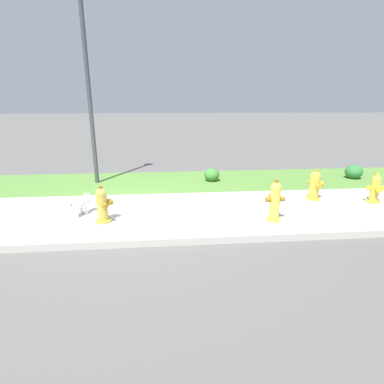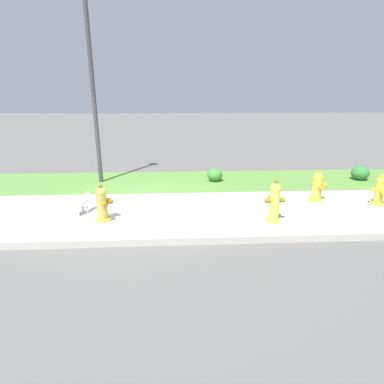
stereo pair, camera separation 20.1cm
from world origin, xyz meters
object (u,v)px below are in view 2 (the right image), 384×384
object	(u,v)px
fire_hydrant_near_corner	(317,187)
fire_hydrant_across_street	(102,204)
fire_hydrant_far_end	(380,191)
small_white_dog	(81,202)
fire_hydrant_mid_block	(274,202)
shrub_bush_far_verge	(360,173)
street_lamp	(90,56)
shrub_bush_mid_verge	(215,175)

from	to	relation	value
fire_hydrant_near_corner	fire_hydrant_across_street	bearing A→B (deg)	-84.80
fire_hydrant_far_end	small_white_dog	xyz separation A→B (m)	(-6.15, -0.20, -0.07)
small_white_dog	fire_hydrant_mid_block	bearing A→B (deg)	-69.28
fire_hydrant_near_corner	shrub_bush_far_verge	xyz separation A→B (m)	(2.09, 1.78, -0.13)
street_lamp	fire_hydrant_across_street	bearing A→B (deg)	-76.21
fire_hydrant_mid_block	small_white_dog	distance (m)	3.67
fire_hydrant_far_end	small_white_dog	distance (m)	6.15
fire_hydrant_across_street	street_lamp	xyz separation A→B (m)	(-0.71, 2.91, 2.88)
fire_hydrant_across_street	shrub_bush_mid_verge	bearing A→B (deg)	103.78
small_white_dog	street_lamp	world-z (taller)	street_lamp
fire_hydrant_mid_block	fire_hydrant_near_corner	size ratio (longest dim) A/B	1.13
fire_hydrant_mid_block	shrub_bush_far_verge	world-z (taller)	fire_hydrant_mid_block
fire_hydrant_mid_block	shrub_bush_mid_verge	world-z (taller)	fire_hydrant_mid_block
street_lamp	shrub_bush_far_verge	distance (m)	7.87
small_white_dog	street_lamp	xyz separation A→B (m)	(-0.22, 2.52, 2.96)
street_lamp	shrub_bush_far_verge	xyz separation A→B (m)	(7.27, -0.19, -3.00)
fire_hydrant_across_street	fire_hydrant_far_end	world-z (taller)	fire_hydrant_across_street
fire_hydrant_near_corner	street_lamp	world-z (taller)	street_lamp
fire_hydrant_far_end	street_lamp	xyz separation A→B (m)	(-6.37, 2.32, 2.89)
fire_hydrant_across_street	fire_hydrant_mid_block	bearing A→B (deg)	50.79
shrub_bush_far_verge	fire_hydrant_near_corner	bearing A→B (deg)	-139.62
fire_hydrant_far_end	shrub_bush_far_verge	bearing A→B (deg)	-105.27
small_white_dog	shrub_bush_far_verge	bearing A→B (deg)	-41.52
fire_hydrant_mid_block	fire_hydrant_near_corner	world-z (taller)	fire_hydrant_mid_block
shrub_bush_mid_verge	fire_hydrant_across_street	bearing A→B (deg)	-131.06
fire_hydrant_near_corner	small_white_dog	bearing A→B (deg)	-90.28
shrub_bush_mid_verge	shrub_bush_far_verge	xyz separation A→B (m)	(4.12, -0.08, 0.02)
fire_hydrant_across_street	fire_hydrant_far_end	bearing A→B (deg)	60.72
fire_hydrant_near_corner	small_white_dog	size ratio (longest dim) A/B	1.44
fire_hydrant_mid_block	fire_hydrant_far_end	distance (m)	2.66
fire_hydrant_across_street	shrub_bush_mid_verge	size ratio (longest dim) A/B	1.64
fire_hydrant_near_corner	fire_hydrant_far_end	bearing A→B (deg)	67.14
fire_hydrant_near_corner	fire_hydrant_far_end	size ratio (longest dim) A/B	1.05
fire_hydrant_far_end	shrub_bush_mid_verge	distance (m)	3.91
fire_hydrant_near_corner	small_white_dog	distance (m)	4.99
fire_hydrant_mid_block	fire_hydrant_across_street	size ratio (longest dim) A/B	1.13
fire_hydrant_mid_block	shrub_bush_mid_verge	size ratio (longest dim) A/B	1.85
fire_hydrant_near_corner	small_white_dog	xyz separation A→B (m)	(-4.96, -0.55, -0.08)
fire_hydrant_mid_block	fire_hydrant_across_street	distance (m)	3.13
fire_hydrant_across_street	street_lamp	bearing A→B (deg)	158.63
fire_hydrant_across_street	small_white_dog	distance (m)	0.63
fire_hydrant_near_corner	street_lamp	size ratio (longest dim) A/B	0.14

